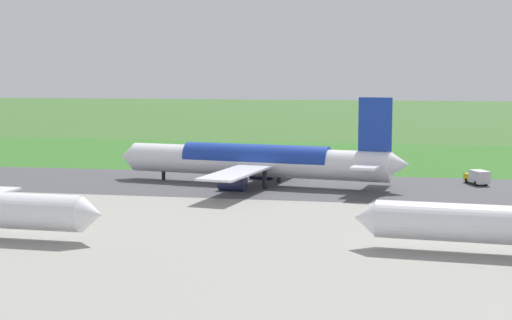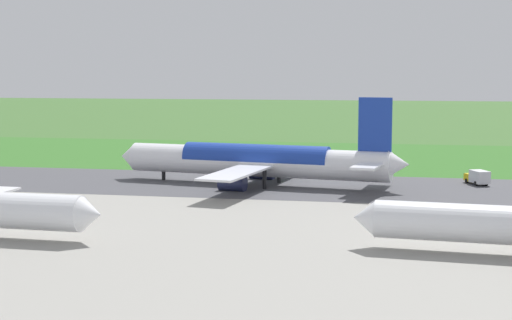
% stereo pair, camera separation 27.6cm
% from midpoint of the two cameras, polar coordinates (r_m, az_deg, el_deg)
% --- Properties ---
extents(ground_plane, '(800.00, 800.00, 0.00)m').
position_cam_midpoint_polar(ground_plane, '(136.33, -0.56, -1.87)').
color(ground_plane, '#3D662D').
extents(runway_asphalt, '(600.00, 30.90, 0.06)m').
position_cam_midpoint_polar(runway_asphalt, '(136.32, -0.56, -1.86)').
color(runway_asphalt, '#47474C').
rests_on(runway_asphalt, ground).
extents(apron_concrete, '(440.00, 110.00, 0.05)m').
position_cam_midpoint_polar(apron_concrete, '(87.29, -7.29, -6.76)').
color(apron_concrete, gray).
rests_on(apron_concrete, ground).
extents(grass_verge_foreground, '(600.00, 80.00, 0.04)m').
position_cam_midpoint_polar(grass_verge_foreground, '(177.88, 2.15, 0.13)').
color(grass_verge_foreground, '#346B27').
rests_on(grass_verge_foreground, ground).
extents(airliner_main, '(54.02, 44.40, 15.88)m').
position_cam_midpoint_polar(airliner_main, '(135.39, 0.09, -0.07)').
color(airliner_main, white).
rests_on(airliner_main, ground).
extents(service_truck_baggage, '(4.31, 6.22, 2.65)m').
position_cam_midpoint_polar(service_truck_baggage, '(141.86, 16.09, -1.22)').
color(service_truck_baggage, gold).
rests_on(service_truck_baggage, ground).
extents(no_stopping_sign, '(0.60, 0.10, 2.88)m').
position_cam_midpoint_polar(no_stopping_sign, '(174.66, 8.39, 0.50)').
color(no_stopping_sign, slate).
rests_on(no_stopping_sign, ground).
extents(traffic_cone_orange, '(0.40, 0.40, 0.55)m').
position_cam_midpoint_polar(traffic_cone_orange, '(174.50, 6.22, 0.06)').
color(traffic_cone_orange, orange).
rests_on(traffic_cone_orange, ground).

